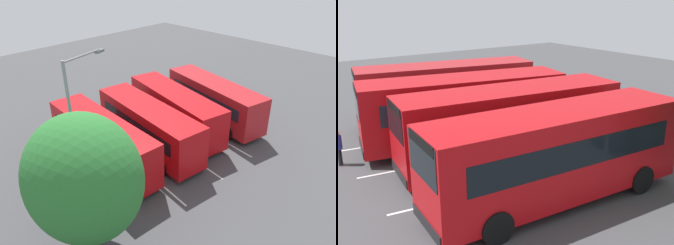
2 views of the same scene
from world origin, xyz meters
The scene contains 9 objects.
ground_plane centered at (0.00, 0.00, 0.00)m, with size 63.62×63.62×0.00m, color #424244.
bus_far_left centered at (-0.45, -5.43, 1.90)m, with size 10.19×4.46×3.44m.
bus_center_left centered at (0.52, -1.65, 1.90)m, with size 10.19×4.48×3.44m.
bus_center_right centered at (0.09, 1.62, 1.90)m, with size 10.13×3.75×3.44m.
bus_far_right centered at (0.74, 5.27, 1.90)m, with size 10.06×3.22×3.44m.
pedestrian centered at (6.30, -2.65, 0.94)m, with size 0.44×0.44×1.60m.
lane_stripe_outer_left centered at (0.00, -3.54, 0.00)m, with size 12.38×0.12×0.01m, color silver.
lane_stripe_inner_left centered at (0.00, 0.00, 0.00)m, with size 12.38×0.12×0.01m, color silver.
lane_stripe_inner_right centered at (0.00, 3.54, 0.00)m, with size 12.38×0.12×0.01m, color silver.
Camera 2 is at (9.83, 14.94, 7.30)m, focal length 42.93 mm.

